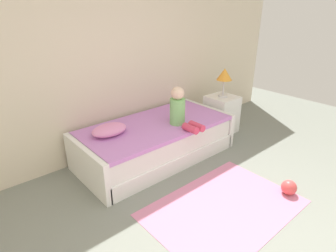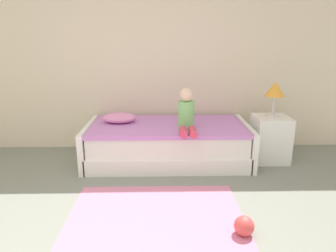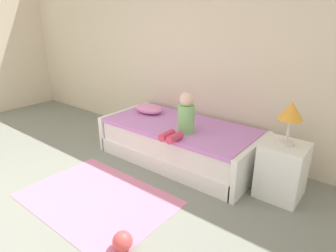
% 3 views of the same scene
% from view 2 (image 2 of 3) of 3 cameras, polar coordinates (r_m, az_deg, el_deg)
% --- Properties ---
extents(wall_rear, '(7.20, 0.10, 2.90)m').
position_cam_2_polar(wall_rear, '(4.40, -7.18, 14.47)').
color(wall_rear, beige).
rests_on(wall_rear, ground).
extents(bed, '(2.11, 1.00, 0.50)m').
position_cam_2_polar(bed, '(4.01, -0.08, -3.17)').
color(bed, white).
rests_on(bed, ground).
extents(nightstand, '(0.44, 0.44, 0.60)m').
position_cam_2_polar(nightstand, '(4.22, 18.61, -2.27)').
color(nightstand, white).
rests_on(nightstand, ground).
extents(table_lamp, '(0.24, 0.24, 0.45)m').
position_cam_2_polar(table_lamp, '(4.07, 19.42, 6.26)').
color(table_lamp, silver).
rests_on(table_lamp, nightstand).
extents(child_figure, '(0.20, 0.51, 0.50)m').
position_cam_2_polar(child_figure, '(3.67, 3.48, 2.44)').
color(child_figure, '#7FC672').
rests_on(child_figure, bed).
extents(pillow, '(0.44, 0.30, 0.13)m').
position_cam_2_polar(pillow, '(4.04, -9.10, 1.54)').
color(pillow, '#EA8CC6').
rests_on(pillow, bed).
extents(toy_ball, '(0.17, 0.17, 0.17)m').
position_cam_2_polar(toy_ball, '(2.71, 14.10, -17.72)').
color(toy_ball, '#E54C4C').
rests_on(toy_ball, ground).
extents(area_rug, '(1.60, 1.10, 0.01)m').
position_cam_2_polar(area_rug, '(2.94, -2.31, -16.21)').
color(area_rug, pink).
rests_on(area_rug, ground).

